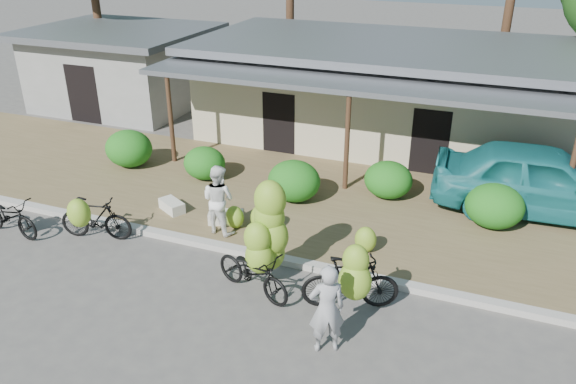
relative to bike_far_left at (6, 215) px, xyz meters
name	(u,v)px	position (x,y,z in m)	size (l,w,h in m)	color
ground	(257,318)	(6.97, -0.73, -0.56)	(100.00, 100.00, 0.00)	#4E4C49
sidewalk	(333,206)	(6.97, 4.27, -0.50)	(60.00, 6.00, 0.12)	brown
curb	(294,262)	(6.97, 1.27, -0.48)	(60.00, 0.25, 0.15)	#A8A399
shop_main	(386,91)	(6.97, 10.20, 1.16)	(13.00, 8.50, 3.35)	#BAAA8C
shop_grey	(121,67)	(-4.03, 10.26, 1.06)	(7.00, 6.00, 3.15)	gray
hedge_0	(129,148)	(0.31, 4.54, 0.13)	(1.46, 1.31, 1.14)	#195F15
hedge_1	(204,163)	(2.94, 4.53, 0.04)	(1.24, 1.11, 0.96)	#195F15
hedge_2	(294,181)	(5.88, 4.15, 0.12)	(1.43, 1.29, 1.12)	#195F15
hedge_3	(388,180)	(8.21, 5.25, 0.07)	(1.31, 1.18, 1.02)	#195F15
hedge_4	(495,206)	(10.98, 4.55, 0.11)	(1.42, 1.28, 1.11)	#195F15
bike_far_left	(6,215)	(0.00, 0.00, 0.00)	(1.92, 1.31, 1.37)	black
bike_left	(93,218)	(2.13, 0.58, 0.05)	(1.86, 1.31, 1.37)	black
bike_center	(261,249)	(6.64, 0.25, 0.36)	(2.02, 1.45, 2.36)	black
bike_right	(351,281)	(8.59, 0.12, 0.17)	(1.99, 1.46, 1.78)	black
loose_banana_a	(235,217)	(5.08, 2.16, -0.15)	(0.47, 0.40, 0.59)	#9AB12C
loose_banana_b	(262,218)	(5.77, 2.25, -0.09)	(0.57, 0.48, 0.71)	#9AB12C
loose_banana_c	(366,240)	(8.35, 2.24, -0.13)	(0.50, 0.42, 0.62)	#9AB12C
sack_near	(226,217)	(4.75, 2.32, -0.29)	(0.85, 0.40, 0.30)	silver
sack_far	(172,206)	(3.14, 2.38, -0.30)	(0.75, 0.38, 0.28)	silver
vendor	(327,309)	(8.47, -1.08, 0.32)	(0.64, 0.42, 1.76)	#9A9A9A
bystander	(218,199)	(4.82, 1.87, 0.43)	(0.84, 0.66, 1.73)	white
teal_van	(541,180)	(12.00, 5.75, 0.47)	(2.15, 5.35, 1.82)	#196F73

